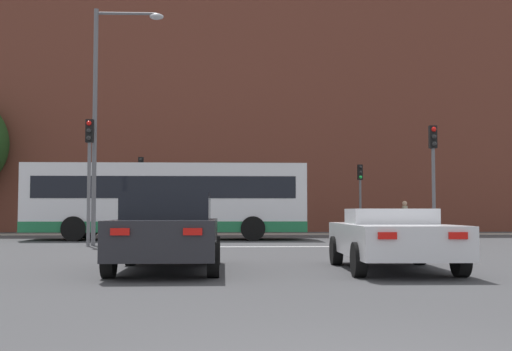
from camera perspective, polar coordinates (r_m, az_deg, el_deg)
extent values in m
cube|color=silver|center=(21.81, 0.37, -6.34)|extent=(9.30, 0.30, 0.01)
cube|color=gray|center=(33.73, -0.55, -5.24)|extent=(70.34, 2.50, 0.01)
cube|color=brown|center=(43.50, -5.36, 6.53)|extent=(45.97, 10.93, 17.10)
cube|color=#232328|center=(13.11, -7.83, -5.44)|extent=(2.00, 4.47, 0.71)
cube|color=black|center=(13.05, -7.83, -2.71)|extent=(1.70, 2.02, 0.53)
cylinder|color=black|center=(14.60, -11.06, -6.59)|extent=(0.23, 0.64, 0.64)
cylinder|color=black|center=(14.45, -3.65, -6.67)|extent=(0.23, 0.64, 0.64)
cylinder|color=black|center=(11.88, -12.95, -7.35)|extent=(0.23, 0.64, 0.64)
cylinder|color=black|center=(11.70, -3.82, -7.49)|extent=(0.23, 0.64, 0.64)
cube|color=red|center=(10.95, -11.99, -4.91)|extent=(0.32, 0.05, 0.12)
cube|color=red|center=(10.82, -5.65, -4.99)|extent=(0.32, 0.05, 0.12)
cube|color=silver|center=(13.36, 11.99, -5.56)|extent=(2.00, 4.38, 0.62)
cube|color=silver|center=(13.46, 11.86, -3.57)|extent=(1.69, 1.33, 0.31)
cylinder|color=black|center=(14.53, 7.14, -6.64)|extent=(0.23, 0.64, 0.64)
cylinder|color=black|center=(14.92, 14.29, -6.47)|extent=(0.23, 0.64, 0.64)
cylinder|color=black|center=(11.87, 9.12, -7.39)|extent=(0.23, 0.64, 0.64)
cylinder|color=black|center=(12.35, 17.74, -7.12)|extent=(0.23, 0.64, 0.64)
cube|color=red|center=(11.08, 11.60, -5.27)|extent=(0.32, 0.05, 0.12)
cube|color=red|center=(11.41, 17.53, -5.12)|extent=(0.32, 0.05, 0.12)
cube|color=silver|center=(27.47, -7.91, -2.00)|extent=(11.63, 2.60, 2.83)
cube|color=#1E7042|center=(27.47, -7.93, -4.49)|extent=(11.65, 2.62, 0.44)
cube|color=black|center=(27.48, -7.90, -1.13)|extent=(10.70, 2.63, 0.90)
cylinder|color=black|center=(28.60, -0.45, -4.61)|extent=(1.00, 0.28, 1.00)
cylinder|color=black|center=(26.10, -0.28, -4.74)|extent=(1.00, 0.28, 1.00)
cylinder|color=black|center=(29.27, -14.75, -4.47)|extent=(1.00, 0.28, 1.00)
cylinder|color=black|center=(26.84, -15.90, -4.57)|extent=(1.00, 0.28, 1.00)
cylinder|color=slate|center=(22.81, -14.65, -1.62)|extent=(0.12, 0.12, 3.58)
cube|color=black|center=(22.97, -14.57, 3.85)|extent=(0.26, 0.20, 0.80)
sphere|color=red|center=(22.88, -14.63, 4.52)|extent=(0.17, 0.17, 0.17)
sphere|color=black|center=(22.84, -14.64, 3.89)|extent=(0.17, 0.17, 0.17)
sphere|color=black|center=(22.81, -14.65, 3.25)|extent=(0.17, 0.17, 0.17)
cylinder|color=slate|center=(23.32, 15.53, -1.83)|extent=(0.12, 0.12, 3.42)
cube|color=black|center=(23.46, 15.45, 3.32)|extent=(0.26, 0.20, 0.80)
sphere|color=red|center=(23.37, 15.54, 3.98)|extent=(0.17, 0.17, 0.17)
sphere|color=black|center=(23.34, 15.55, 3.36)|extent=(0.17, 0.17, 0.17)
sphere|color=black|center=(23.31, 15.55, 2.73)|extent=(0.17, 0.17, 0.17)
cylinder|color=slate|center=(33.79, 9.26, -2.79)|extent=(0.12, 0.12, 2.84)
cube|color=black|center=(33.85, 9.23, 0.29)|extent=(0.26, 0.20, 0.80)
sphere|color=black|center=(33.74, 9.27, 0.73)|extent=(0.17, 0.17, 0.17)
sphere|color=black|center=(33.72, 9.28, 0.30)|extent=(0.17, 0.17, 0.17)
sphere|color=#1ED14C|center=(33.71, 9.28, -0.13)|extent=(0.17, 0.17, 0.17)
cylinder|color=slate|center=(33.33, -10.23, -2.48)|extent=(0.12, 0.12, 3.18)
cube|color=black|center=(33.41, -10.19, 0.94)|extent=(0.26, 0.20, 0.80)
sphere|color=black|center=(33.30, -10.22, 1.39)|extent=(0.17, 0.17, 0.17)
sphere|color=black|center=(33.28, -10.23, 0.95)|extent=(0.17, 0.17, 0.17)
sphere|color=#1ED14C|center=(33.27, -10.23, 0.51)|extent=(0.17, 0.17, 0.17)
cylinder|color=slate|center=(23.50, -14.15, 4.29)|extent=(0.16, 0.16, 8.44)
cylinder|color=slate|center=(24.17, -11.44, 13.93)|extent=(2.15, 0.10, 0.10)
ellipsoid|color=#B2B2B7|center=(24.00, -8.83, 13.78)|extent=(0.50, 0.36, 0.22)
cylinder|color=#333851|center=(33.44, -9.95, -4.47)|extent=(0.13, 0.13, 0.87)
cylinder|color=#333851|center=(33.54, -9.71, -4.47)|extent=(0.13, 0.13, 0.87)
cube|color=olive|center=(33.49, -9.81, -3.14)|extent=(0.44, 0.43, 0.69)
sphere|color=tan|center=(33.49, -9.81, -2.33)|extent=(0.26, 0.26, 0.26)
cylinder|color=#333851|center=(34.12, 13.14, -4.44)|extent=(0.13, 0.13, 0.83)
cylinder|color=#333851|center=(34.29, 13.07, -4.43)|extent=(0.13, 0.13, 0.83)
cube|color=tan|center=(34.20, 13.09, -3.19)|extent=(0.24, 0.41, 0.66)
sphere|color=tan|center=(34.20, 13.08, -2.43)|extent=(0.25, 0.25, 0.25)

